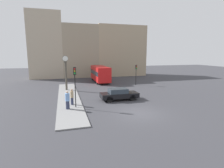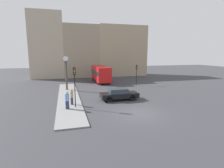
% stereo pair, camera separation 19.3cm
% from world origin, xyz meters
% --- Properties ---
extents(ground_plane, '(120.00, 120.00, 0.00)m').
position_xyz_m(ground_plane, '(0.00, 0.00, 0.00)').
color(ground_plane, '#38383D').
extents(sidewalk_corner, '(2.56, 19.47, 0.11)m').
position_xyz_m(sidewalk_corner, '(-6.06, 7.73, 0.05)').
color(sidewalk_corner, gray).
rests_on(sidewalk_corner, ground_plane).
extents(building_row, '(27.11, 5.00, 14.48)m').
position_xyz_m(building_row, '(-0.45, 28.17, 6.41)').
color(building_row, '#B7A88E').
rests_on(building_row, ground_plane).
extents(sedan_car, '(4.49, 1.73, 1.40)m').
position_xyz_m(sedan_car, '(-0.31, 5.03, 0.72)').
color(sedan_car, black).
rests_on(sedan_car, ground_plane).
extents(bus_distant, '(2.42, 8.08, 3.03)m').
position_xyz_m(bus_distant, '(0.36, 19.00, 1.72)').
color(bus_distant, red).
rests_on(bus_distant, ground_plane).
extents(traffic_light_near, '(0.26, 0.24, 4.05)m').
position_xyz_m(traffic_light_near, '(-5.51, 3.14, 3.00)').
color(traffic_light_near, black).
rests_on(traffic_light_near, sidewalk_corner).
extents(traffic_light_far, '(0.26, 0.24, 3.55)m').
position_xyz_m(traffic_light_far, '(5.61, 13.67, 2.55)').
color(traffic_light_far, black).
rests_on(traffic_light_far, ground_plane).
extents(street_clock, '(0.84, 0.39, 5.07)m').
position_xyz_m(street_clock, '(-6.19, 12.35, 2.63)').
color(street_clock, '#4C473D').
rests_on(street_clock, sidewalk_corner).
extents(pedestrian_blue_stripe, '(0.42, 0.42, 1.78)m').
position_xyz_m(pedestrian_blue_stripe, '(-6.31, 2.76, 0.98)').
color(pedestrian_blue_stripe, '#2D334C').
rests_on(pedestrian_blue_stripe, sidewalk_corner).
extents(pedestrian_tan_coat, '(0.33, 0.33, 1.70)m').
position_xyz_m(pedestrian_tan_coat, '(-5.81, 4.17, 0.97)').
color(pedestrian_tan_coat, '#2D334C').
rests_on(pedestrian_tan_coat, sidewalk_corner).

